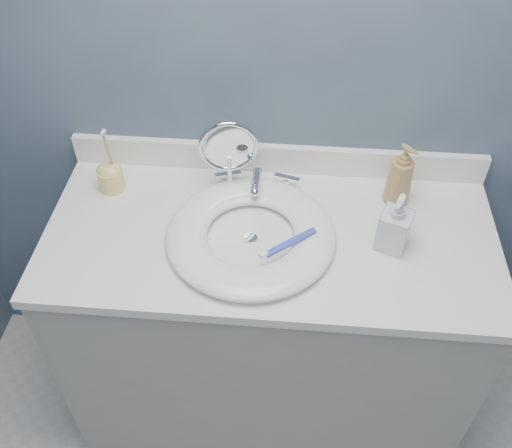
# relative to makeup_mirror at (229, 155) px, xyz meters

# --- Properties ---
(back_wall) EXTENTS (2.20, 0.02, 2.40)m
(back_wall) POSITION_rel_makeup_mirror_xyz_m (0.13, 0.12, 0.19)
(back_wall) COLOR #434E65
(back_wall) RESTS_ON ground
(vanity_cabinet) EXTENTS (1.20, 0.55, 0.85)m
(vanity_cabinet) POSITION_rel_makeup_mirror_xyz_m (0.13, -0.16, -0.59)
(vanity_cabinet) COLOR #A4A096
(vanity_cabinet) RESTS_ON ground
(countertop) EXTENTS (1.22, 0.57, 0.03)m
(countertop) POSITION_rel_makeup_mirror_xyz_m (0.13, -0.16, -0.15)
(countertop) COLOR white
(countertop) RESTS_ON vanity_cabinet
(backsplash) EXTENTS (1.22, 0.02, 0.09)m
(backsplash) POSITION_rel_makeup_mirror_xyz_m (0.13, 0.11, -0.09)
(backsplash) COLOR white
(backsplash) RESTS_ON countertop
(basin) EXTENTS (0.45, 0.45, 0.04)m
(basin) POSITION_rel_makeup_mirror_xyz_m (0.08, -0.19, -0.11)
(basin) COLOR white
(basin) RESTS_ON countertop
(drain) EXTENTS (0.04, 0.04, 0.01)m
(drain) POSITION_rel_makeup_mirror_xyz_m (0.08, -0.19, -0.13)
(drain) COLOR silver
(drain) RESTS_ON countertop
(faucet) EXTENTS (0.25, 0.13, 0.07)m
(faucet) POSITION_rel_makeup_mirror_xyz_m (0.08, 0.01, -0.10)
(faucet) COLOR silver
(faucet) RESTS_ON countertop
(makeup_mirror) EXTENTS (0.16, 0.09, 0.24)m
(makeup_mirror) POSITION_rel_makeup_mirror_xyz_m (0.00, 0.00, 0.00)
(makeup_mirror) COLOR silver
(makeup_mirror) RESTS_ON countertop
(soap_bottle_amber) EXTENTS (0.10, 0.10, 0.19)m
(soap_bottle_amber) POSITION_rel_makeup_mirror_xyz_m (0.47, 0.00, -0.04)
(soap_bottle_amber) COLOR #A18048
(soap_bottle_amber) RESTS_ON countertop
(soap_bottle_clear) EXTENTS (0.10, 0.10, 0.17)m
(soap_bottle_clear) POSITION_rel_makeup_mirror_xyz_m (0.45, -0.18, -0.05)
(soap_bottle_clear) COLOR silver
(soap_bottle_clear) RESTS_ON countertop
(toothbrush_holder) EXTENTS (0.07, 0.07, 0.21)m
(toothbrush_holder) POSITION_rel_makeup_mirror_xyz_m (-0.34, -0.02, -0.08)
(toothbrush_holder) COLOR #EFD877
(toothbrush_holder) RESTS_ON countertop
(toothbrush_lying) EXTENTS (0.14, 0.12, 0.02)m
(toothbrush_lying) POSITION_rel_makeup_mirror_xyz_m (0.18, -0.23, -0.09)
(toothbrush_lying) COLOR blue
(toothbrush_lying) RESTS_ON basin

